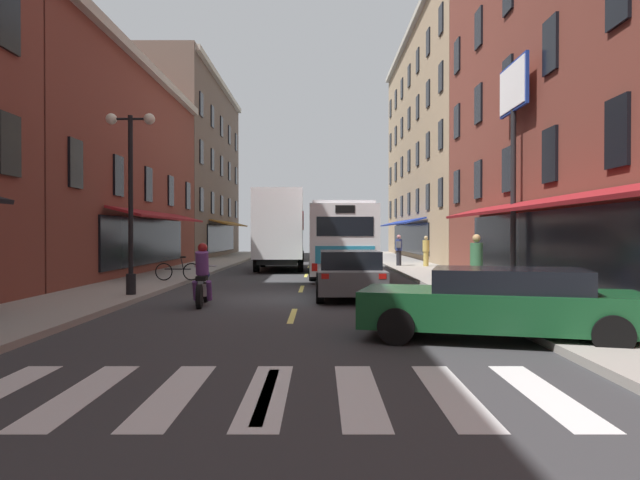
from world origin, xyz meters
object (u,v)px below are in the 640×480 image
sedan_far (352,274)px  street_lamp_twin (134,194)px  motorcycle_rider (205,279)px  billboard_sign (516,118)px  sedan_mid (503,303)px  transit_bus (341,239)px  box_truck (283,230)px  sedan_near (293,251)px  pedestrian_far (479,264)px  pedestrian_near (401,249)px  bicycle_near (181,271)px  pedestrian_mid (429,251)px

sedan_far → street_lamp_twin: size_ratio=0.85×
sedan_far → motorcycle_rider: motorcycle_rider is taller
billboard_sign → sedan_mid: bearing=-109.9°
street_lamp_twin → sedan_mid: bearing=-36.8°
transit_bus → box_truck: box_truck is taller
sedan_near → pedestrian_far: size_ratio=2.68×
box_truck → transit_bus: bearing=-52.0°
sedan_far → pedestrian_far: (3.65, -0.56, 0.33)m
pedestrian_near → pedestrian_far: pedestrian_far is taller
box_truck → sedan_mid: (5.31, -20.13, -1.43)m
bicycle_near → pedestrian_mid: (11.13, 9.58, 0.48)m
sedan_near → street_lamp_twin: bearing=-97.9°
sedan_mid → billboard_sign: bearing=70.1°
pedestrian_mid → street_lamp_twin: 18.54m
pedestrian_far → sedan_far: bearing=-14.7°
transit_bus → pedestrian_near: 6.41m
sedan_mid → pedestrian_far: 6.57m
pedestrian_mid → street_lamp_twin: size_ratio=0.31×
billboard_sign → pedestrian_far: bearing=-127.4°
sedan_far → billboard_sign: bearing=19.0°
transit_bus → motorcycle_rider: size_ratio=5.60×
street_lamp_twin → billboard_sign: bearing=11.4°
motorcycle_rider → pedestrian_far: 7.77m
pedestrian_far → sedan_mid: bearing=72.4°
sedan_far → sedan_mid: bearing=-71.6°
billboard_sign → pedestrian_near: bearing=99.1°
box_truck → pedestrian_mid: 8.01m
transit_bus → pedestrian_near: transit_bus is taller
pedestrian_mid → pedestrian_near: bearing=-77.6°
transit_bus → sedan_mid: bearing=-81.9°
box_truck → pedestrian_far: box_truck is taller
sedan_mid → transit_bus: bearing=98.1°
sedan_far → pedestrian_near: bearing=76.6°
bicycle_near → pedestrian_far: bearing=-27.1°
sedan_mid → pedestrian_far: bearing=78.3°
billboard_sign → transit_bus: bearing=126.8°
billboard_sign → sedan_near: (-8.55, 21.81, -5.08)m
transit_bus → sedan_mid: (2.33, -16.32, -0.98)m
box_truck → motorcycle_rider: box_truck is taller
pedestrian_near → bicycle_near: bearing=-121.9°
transit_bus → pedestrian_far: (3.66, -9.89, -0.61)m
sedan_far → motorcycle_rider: 4.43m
motorcycle_rider → box_truck: bearing=86.2°
billboard_sign → sedan_far: 7.72m
billboard_sign → transit_bus: (-5.54, 7.42, -4.09)m
pedestrian_mid → pedestrian_far: (-1.24, -14.65, 0.06)m
sedan_near → pedestrian_mid: pedestrian_mid is taller
transit_bus → bicycle_near: 7.97m
sedan_near → bicycle_near: sedan_near is taller
transit_bus → pedestrian_mid: 6.86m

